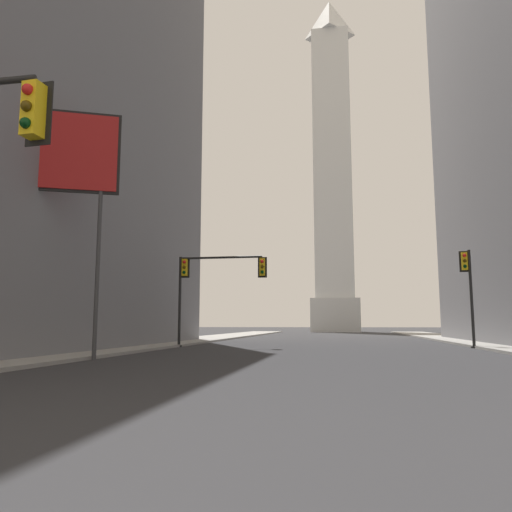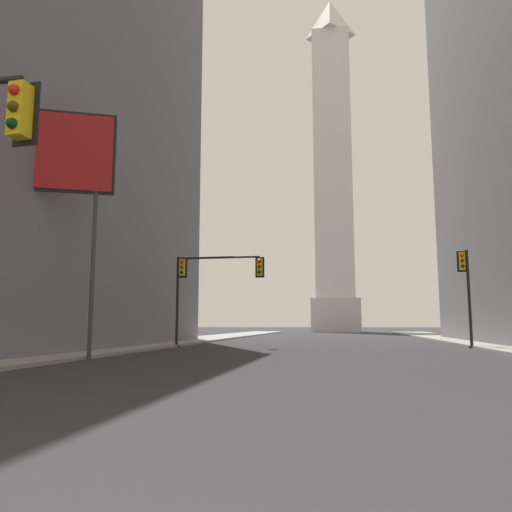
{
  "view_description": "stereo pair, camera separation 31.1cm",
  "coord_description": "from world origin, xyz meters",
  "px_view_note": "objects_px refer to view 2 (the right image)",
  "views": [
    {
      "loc": [
        1.23,
        -0.68,
        1.49
      ],
      "look_at": [
        -10.22,
        65.49,
        10.58
      ],
      "focal_mm": 35.0,
      "sensor_mm": 36.0,
      "label": 1
    },
    {
      "loc": [
        1.54,
        -0.62,
        1.49
      ],
      "look_at": [
        -10.22,
        65.49,
        10.58
      ],
      "focal_mm": 35.0,
      "sensor_mm": 36.0,
      "label": 2
    }
  ],
  "objects_px": {
    "traffic_light_mid_left": "(207,277)",
    "billboard_sign": "(61,161)",
    "obelisk": "(333,166)",
    "traffic_light_mid_right": "(466,283)"
  },
  "relations": [
    {
      "from": "obelisk",
      "to": "billboard_sign",
      "type": "distance_m",
      "value": 75.03
    },
    {
      "from": "traffic_light_mid_left",
      "to": "traffic_light_mid_right",
      "type": "height_order",
      "value": "traffic_light_mid_right"
    },
    {
      "from": "obelisk",
      "to": "traffic_light_mid_right",
      "type": "distance_m",
      "value": 63.64
    },
    {
      "from": "traffic_light_mid_left",
      "to": "traffic_light_mid_right",
      "type": "distance_m",
      "value": 16.23
    },
    {
      "from": "billboard_sign",
      "to": "traffic_light_mid_left",
      "type": "bearing_deg",
      "value": 76.13
    },
    {
      "from": "obelisk",
      "to": "traffic_light_mid_right",
      "type": "height_order",
      "value": "obelisk"
    },
    {
      "from": "obelisk",
      "to": "billboard_sign",
      "type": "xyz_separation_m",
      "value": [
        -10.24,
        -71.06,
        -21.78
      ]
    },
    {
      "from": "traffic_light_mid_left",
      "to": "billboard_sign",
      "type": "height_order",
      "value": "billboard_sign"
    },
    {
      "from": "traffic_light_mid_right",
      "to": "traffic_light_mid_left",
      "type": "bearing_deg",
      "value": -174.74
    },
    {
      "from": "traffic_light_mid_left",
      "to": "billboard_sign",
      "type": "distance_m",
      "value": 13.23
    }
  ]
}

